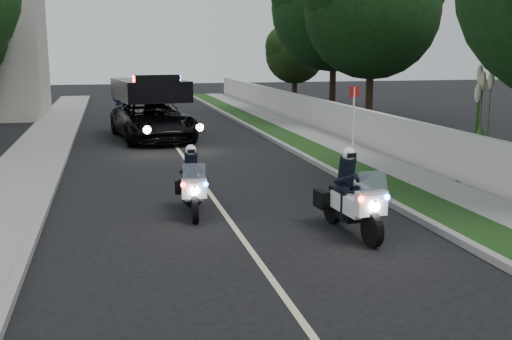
{
  "coord_description": "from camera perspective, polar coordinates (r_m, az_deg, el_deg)",
  "views": [
    {
      "loc": [
        -2.49,
        -10.81,
        3.74
      ],
      "look_at": [
        0.76,
        2.67,
        1.0
      ],
      "focal_mm": 42.57,
      "sensor_mm": 36.0,
      "label": 1
    }
  ],
  "objects": [
    {
      "name": "police_moto_right",
      "position": [
        12.81,
        8.82,
        -5.93
      ],
      "size": [
        0.93,
        2.18,
        1.81
      ],
      "primitive_type": null,
      "rotation": [
        0.0,
        0.0,
        0.09
      ],
      "color": "white",
      "rests_on": "ground"
    },
    {
      "name": "lane_marking",
      "position": [
        21.29,
        -6.65,
        1.0
      ],
      "size": [
        0.12,
        50.0,
        0.01
      ],
      "primitive_type": "cube",
      "color": "#BFB78C",
      "rests_on": "ground"
    },
    {
      "name": "police_moto_left",
      "position": [
        14.27,
        -5.98,
        -4.08
      ],
      "size": [
        0.78,
        1.93,
        1.61
      ],
      "primitive_type": null,
      "rotation": [
        0.0,
        0.0,
        -0.06
      ],
      "color": "white",
      "rests_on": "ground"
    },
    {
      "name": "pampas_far",
      "position": [
        18.43,
        19.99,
        -1.21
      ],
      "size": [
        1.44,
        1.44,
        3.8
      ],
      "primitive_type": null,
      "rotation": [
        0.0,
        0.0,
        -0.08
      ],
      "color": "#BDB092",
      "rests_on": "ground"
    },
    {
      "name": "bicycle",
      "position": [
        31.52,
        -12.63,
        4.1
      ],
      "size": [
        0.64,
        1.59,
        0.82
      ],
      "primitive_type": "imported",
      "rotation": [
        0.0,
        0.0,
        0.07
      ],
      "color": "black",
      "rests_on": "ground"
    },
    {
      "name": "curb_right",
      "position": [
        22.13,
        3.94,
        1.62
      ],
      "size": [
        0.2,
        60.0,
        0.15
      ],
      "primitive_type": "cube",
      "color": "gray",
      "rests_on": "ground"
    },
    {
      "name": "cyclist",
      "position": [
        31.52,
        -12.63,
        4.1
      ],
      "size": [
        0.67,
        0.48,
        1.74
      ],
      "primitive_type": "imported",
      "rotation": [
        0.0,
        0.0,
        3.24
      ],
      "color": "black",
      "rests_on": "ground"
    },
    {
      "name": "tree_right_e",
      "position": [
        42.8,
        3.63,
        6.15
      ],
      "size": [
        4.87,
        4.87,
        6.81
      ],
      "primitive_type": null,
      "rotation": [
        0.0,
        0.0,
        -0.22
      ],
      "color": "#1B3410",
      "rests_on": "ground"
    },
    {
      "name": "sign_post",
      "position": [
        22.28,
        9.03,
        1.38
      ],
      "size": [
        0.51,
        0.51,
        2.57
      ],
      "primitive_type": null,
      "rotation": [
        0.0,
        0.0,
        0.33
      ],
      "color": "red",
      "rests_on": "ground"
    },
    {
      "name": "tree_right_c",
      "position": [
        30.68,
        10.49,
        3.99
      ],
      "size": [
        8.47,
        8.47,
        10.83
      ],
      "primitive_type": null,
      "rotation": [
        0.0,
        0.0,
        0.39
      ],
      "color": "black",
      "rests_on": "ground"
    },
    {
      "name": "sidewalk_left",
      "position": [
        21.3,
        -20.67,
        0.56
      ],
      "size": [
        2.0,
        60.0,
        0.16
      ],
      "primitive_type": "cube",
      "color": "gray",
      "rests_on": "ground"
    },
    {
      "name": "ground",
      "position": [
        11.71,
        -0.58,
        -7.45
      ],
      "size": [
        120.0,
        120.0,
        0.0
      ],
      "primitive_type": "plane",
      "color": "black",
      "rests_on": "ground"
    },
    {
      "name": "police_suv",
      "position": [
        26.33,
        -9.64,
        2.86
      ],
      "size": [
        3.62,
        6.43,
        2.97
      ],
      "primitive_type": "imported",
      "rotation": [
        0.0,
        0.0,
        0.14
      ],
      "color": "black",
      "rests_on": "ground"
    },
    {
      "name": "property_wall",
      "position": [
        23.11,
        11.09,
        3.54
      ],
      "size": [
        0.22,
        60.0,
        1.5
      ],
      "primitive_type": "cube",
      "color": "beige",
      "rests_on": "ground"
    },
    {
      "name": "curb_left",
      "position": [
        21.19,
        -17.72,
        0.69
      ],
      "size": [
        0.2,
        60.0,
        0.15
      ],
      "primitive_type": "cube",
      "color": "gray",
      "rests_on": "ground"
    },
    {
      "name": "tree_right_d",
      "position": [
        35.45,
        7.14,
        5.04
      ],
      "size": [
        7.21,
        7.21,
        11.78
      ],
      "primitive_type": null,
      "rotation": [
        0.0,
        0.0,
        -0.02
      ],
      "color": "#123712",
      "rests_on": "ground"
    },
    {
      "name": "sidewalk_right",
      "position": [
        22.81,
        8.74,
        1.81
      ],
      "size": [
        1.4,
        60.0,
        0.16
      ],
      "primitive_type": "cube",
      "color": "gray",
      "rests_on": "ground"
    },
    {
      "name": "grass_verge",
      "position": [
        22.35,
        5.66,
        1.7
      ],
      "size": [
        1.2,
        60.0,
        0.16
      ],
      "primitive_type": "cube",
      "color": "#193814",
      "rests_on": "ground"
    }
  ]
}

